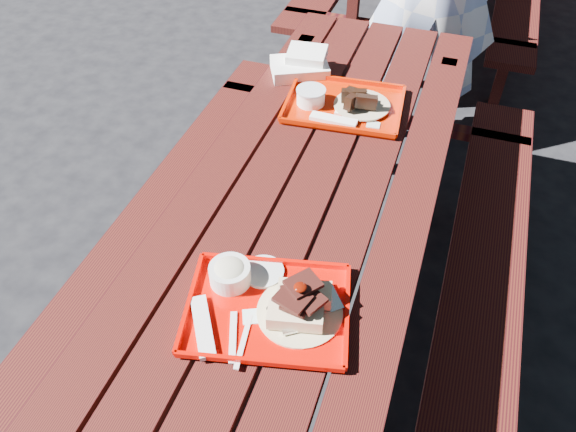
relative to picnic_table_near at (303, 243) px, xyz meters
The scene contains 5 objects.
ground 0.56m from the picnic_table_near, ahead, with size 60.00×60.00×0.00m, color black.
picnic_table_near is the anchor object (origin of this frame).
near_tray 0.46m from the picnic_table_near, 85.07° to the right, with size 0.45×0.39×0.12m.
far_tray 0.54m from the picnic_table_near, 92.42° to the left, with size 0.44×0.35×0.07m.
white_cloth 0.76m from the picnic_table_near, 108.72° to the left, with size 0.26×0.23×0.09m.
Camera 1 is at (0.35, -1.17, 1.88)m, focal length 35.00 mm.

